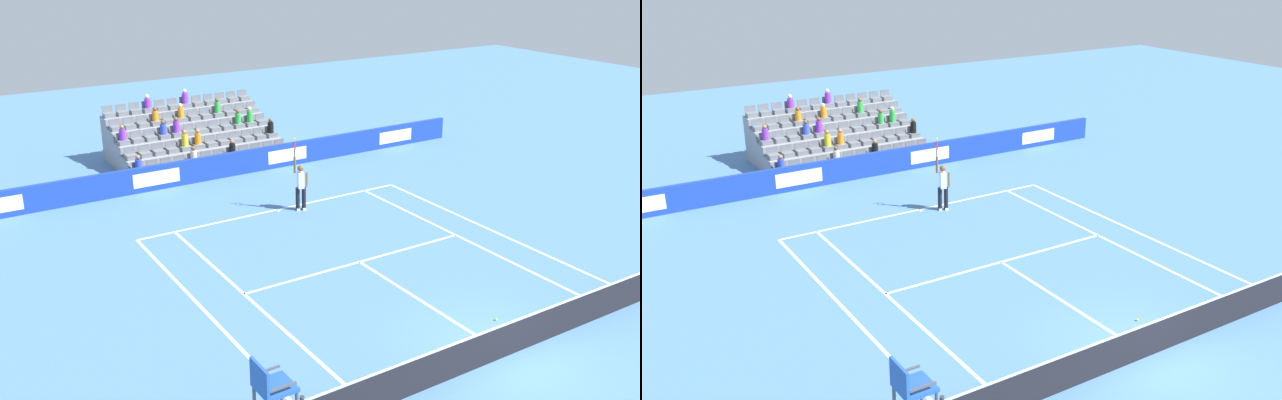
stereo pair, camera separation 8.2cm
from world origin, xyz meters
The scene contains 15 objects.
ground_plane centered at (0.00, 0.00, 0.00)m, with size 80.00×80.00×0.00m, color #4C7AB2.
line_baseline centered at (0.00, -11.89, 0.00)m, with size 10.97×0.10×0.01m, color white.
line_service centered at (0.00, -6.40, 0.00)m, with size 8.23×0.10×0.01m, color white.
line_centre_service centered at (0.00, -3.20, 0.00)m, with size 0.10×6.40×0.01m, color white.
line_singles_sideline_left centered at (4.12, -5.95, 0.00)m, with size 0.10×11.89×0.01m, color white.
line_singles_sideline_right centered at (-4.12, -5.95, 0.00)m, with size 0.10×11.89×0.01m, color white.
line_doubles_sideline_left centered at (5.49, -5.95, 0.00)m, with size 0.10×11.89×0.01m, color white.
line_doubles_sideline_right centered at (-5.49, -5.95, 0.00)m, with size 0.10×11.89×0.01m, color white.
line_centre_mark centered at (0.00, -11.79, 0.00)m, with size 0.10×0.20×0.01m, color white.
sponsor_barrier centered at (0.00, -16.58, 0.53)m, with size 24.69×0.22×1.05m.
tennis_net centered at (0.00, 0.00, 0.49)m, with size 11.97×0.10×1.07m.
tennis_player centered at (-0.78, -11.41, 0.99)m, with size 0.51×0.43×2.85m.
umpire_chair centered at (6.76, 0.27, 1.52)m, with size 0.70×0.70×2.34m.
stadium_stand centered at (0.00, -20.15, 0.82)m, with size 7.44×4.75×3.00m.
loose_tennis_ball centered at (-1.01, -1.40, 0.03)m, with size 0.07×0.07×0.07m, color #D1E533.
Camera 2 is at (11.90, 10.35, 9.71)m, focal length 39.62 mm.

